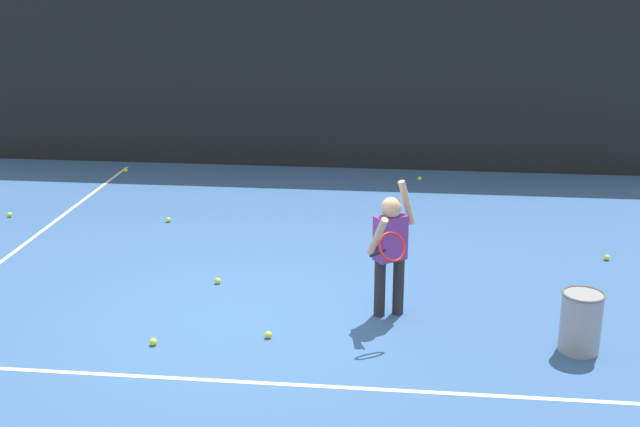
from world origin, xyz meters
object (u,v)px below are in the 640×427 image
at_px(tennis_ball_0, 268,335).
at_px(tennis_ball_3, 126,171).
at_px(tennis_ball_1, 420,179).
at_px(tennis_ball_6, 153,342).
at_px(tennis_ball_4, 218,281).
at_px(tennis_player, 390,246).
at_px(tennis_ball_2, 10,215).
at_px(tennis_ball_5, 169,220).
at_px(ball_hopper, 581,321).
at_px(tennis_ball_7, 607,258).

xyz_separation_m(tennis_ball_0, tennis_ball_3, (-3.31, 5.67, 0.00)).
height_order(tennis_ball_0, tennis_ball_1, same).
xyz_separation_m(tennis_ball_0, tennis_ball_1, (1.43, 5.69, 0.00)).
distance_m(tennis_ball_1, tennis_ball_6, 6.43).
bearing_deg(tennis_ball_4, tennis_player, -18.13).
xyz_separation_m(tennis_ball_2, tennis_ball_4, (3.32, -1.99, 0.00)).
height_order(tennis_ball_3, tennis_ball_6, same).
bearing_deg(tennis_ball_3, tennis_player, -48.89).
height_order(tennis_ball_0, tennis_ball_2, same).
bearing_deg(tennis_ball_1, tennis_ball_4, -116.21).
bearing_deg(tennis_player, tennis_ball_5, 101.83).
bearing_deg(tennis_ball_5, ball_hopper, -34.15).
xyz_separation_m(tennis_player, tennis_ball_3, (-4.40, 5.04, -0.69)).
distance_m(ball_hopper, tennis_ball_6, 3.85).
relative_size(ball_hopper, tennis_ball_3, 8.52).
height_order(tennis_ball_1, tennis_ball_5, same).
relative_size(tennis_ball_3, tennis_ball_6, 1.00).
height_order(ball_hopper, tennis_ball_3, ball_hopper).
bearing_deg(ball_hopper, tennis_ball_2, 155.34).
bearing_deg(tennis_ball_6, tennis_ball_2, 131.45).
height_order(tennis_player, tennis_ball_3, tennis_player).
height_order(tennis_ball_1, tennis_ball_4, same).
bearing_deg(tennis_ball_0, ball_hopper, 1.14).
xyz_separation_m(tennis_ball_2, tennis_ball_7, (7.66, -0.80, 0.00)).
bearing_deg(tennis_ball_3, tennis_ball_4, -60.16).
relative_size(ball_hopper, tennis_ball_2, 8.52).
bearing_deg(tennis_ball_2, tennis_ball_1, 24.09).
distance_m(tennis_ball_0, tennis_ball_5, 3.76).
bearing_deg(tennis_ball_2, tennis_ball_7, -5.97).
height_order(tennis_ball_2, tennis_ball_7, same).
relative_size(ball_hopper, tennis_ball_4, 8.52).
distance_m(tennis_player, tennis_ball_7, 3.14).
height_order(tennis_ball_0, tennis_ball_7, same).
distance_m(tennis_ball_0, tennis_ball_1, 5.87).
xyz_separation_m(tennis_ball_0, tennis_ball_6, (-1.02, -0.26, 0.00)).
relative_size(tennis_ball_4, tennis_ball_6, 1.00).
xyz_separation_m(ball_hopper, tennis_ball_3, (-6.12, 5.61, -0.26)).
bearing_deg(tennis_player, ball_hopper, -55.35).
xyz_separation_m(ball_hopper, tennis_ball_0, (-2.81, -0.06, -0.26)).
relative_size(tennis_player, tennis_ball_0, 20.46).
height_order(tennis_ball_0, tennis_ball_6, same).
xyz_separation_m(tennis_player, tennis_ball_0, (-1.09, -0.63, -0.69)).
bearing_deg(tennis_ball_3, tennis_ball_6, -68.86).
relative_size(tennis_ball_2, tennis_ball_4, 1.00).
xyz_separation_m(tennis_ball_0, tennis_ball_2, (-4.09, 3.22, 0.00)).
height_order(tennis_player, tennis_ball_6, tennis_player).
relative_size(tennis_ball_0, tennis_ball_2, 1.00).
bearing_deg(tennis_ball_6, tennis_ball_4, 80.42).
bearing_deg(tennis_ball_4, tennis_ball_6, -99.58).
bearing_deg(tennis_ball_0, tennis_ball_7, 34.17).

